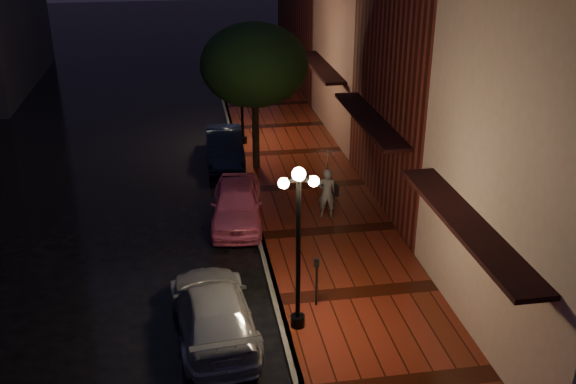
{
  "coord_description": "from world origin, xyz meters",
  "views": [
    {
      "loc": [
        -2.07,
        -18.24,
        9.82
      ],
      "look_at": [
        1.0,
        0.5,
        1.4
      ],
      "focal_mm": 40.0,
      "sensor_mm": 36.0,
      "label": 1
    }
  ],
  "objects_px": {
    "streetlamp_far": "(242,90)",
    "navy_car": "(224,146)",
    "street_tree": "(255,67)",
    "pink_car": "(237,204)",
    "woman_with_umbrella": "(328,173)",
    "silver_car": "(213,311)",
    "parking_meter": "(317,277)",
    "streetlamp_near": "(298,240)"
  },
  "relations": [
    {
      "from": "streetlamp_near",
      "to": "silver_car",
      "type": "xyz_separation_m",
      "value": [
        -2.09,
        0.23,
        -1.93
      ]
    },
    {
      "from": "street_tree",
      "to": "silver_car",
      "type": "height_order",
      "value": "street_tree"
    },
    {
      "from": "streetlamp_far",
      "to": "silver_car",
      "type": "bearing_deg",
      "value": -98.64
    },
    {
      "from": "pink_car",
      "to": "navy_car",
      "type": "distance_m",
      "value": 5.83
    },
    {
      "from": "silver_car",
      "to": "parking_meter",
      "type": "height_order",
      "value": "parking_meter"
    },
    {
      "from": "streetlamp_far",
      "to": "street_tree",
      "type": "height_order",
      "value": "street_tree"
    },
    {
      "from": "streetlamp_far",
      "to": "navy_car",
      "type": "bearing_deg",
      "value": -117.72
    },
    {
      "from": "navy_car",
      "to": "streetlamp_far",
      "type": "bearing_deg",
      "value": 63.07
    },
    {
      "from": "navy_car",
      "to": "parking_meter",
      "type": "bearing_deg",
      "value": -81.18
    },
    {
      "from": "streetlamp_near",
      "to": "navy_car",
      "type": "height_order",
      "value": "streetlamp_near"
    },
    {
      "from": "street_tree",
      "to": "woman_with_umbrella",
      "type": "bearing_deg",
      "value": -69.88
    },
    {
      "from": "silver_car",
      "to": "parking_meter",
      "type": "xyz_separation_m",
      "value": [
        2.74,
        0.62,
        0.33
      ]
    },
    {
      "from": "navy_car",
      "to": "silver_car",
      "type": "xyz_separation_m",
      "value": [
        -1.14,
        -11.96,
        -0.02
      ]
    },
    {
      "from": "streetlamp_near",
      "to": "streetlamp_far",
      "type": "height_order",
      "value": "same"
    },
    {
      "from": "navy_car",
      "to": "parking_meter",
      "type": "height_order",
      "value": "parking_meter"
    },
    {
      "from": "streetlamp_far",
      "to": "woman_with_umbrella",
      "type": "relative_size",
      "value": 1.77
    },
    {
      "from": "navy_car",
      "to": "woman_with_umbrella",
      "type": "distance_m",
      "value": 6.95
    },
    {
      "from": "street_tree",
      "to": "pink_car",
      "type": "height_order",
      "value": "street_tree"
    },
    {
      "from": "pink_car",
      "to": "silver_car",
      "type": "height_order",
      "value": "pink_car"
    },
    {
      "from": "pink_car",
      "to": "silver_car",
      "type": "distance_m",
      "value": 6.23
    },
    {
      "from": "street_tree",
      "to": "woman_with_umbrella",
      "type": "relative_size",
      "value": 2.38
    },
    {
      "from": "streetlamp_far",
      "to": "navy_car",
      "type": "relative_size",
      "value": 1.02
    },
    {
      "from": "streetlamp_near",
      "to": "streetlamp_far",
      "type": "distance_m",
      "value": 14.0
    },
    {
      "from": "woman_with_umbrella",
      "to": "parking_meter",
      "type": "bearing_deg",
      "value": 86.34
    },
    {
      "from": "navy_car",
      "to": "silver_car",
      "type": "bearing_deg",
      "value": -94.67
    },
    {
      "from": "streetlamp_far",
      "to": "street_tree",
      "type": "relative_size",
      "value": 0.74
    },
    {
      "from": "streetlamp_near",
      "to": "woman_with_umbrella",
      "type": "bearing_deg",
      "value": 70.98
    },
    {
      "from": "navy_car",
      "to": "woman_with_umbrella",
      "type": "height_order",
      "value": "woman_with_umbrella"
    },
    {
      "from": "streetlamp_far",
      "to": "navy_car",
      "type": "height_order",
      "value": "streetlamp_far"
    },
    {
      "from": "streetlamp_far",
      "to": "pink_car",
      "type": "xyz_separation_m",
      "value": [
        -0.95,
        -7.64,
        -1.89
      ]
    },
    {
      "from": "silver_car",
      "to": "parking_meter",
      "type": "relative_size",
      "value": 3.3
    },
    {
      "from": "streetlamp_near",
      "to": "woman_with_umbrella",
      "type": "relative_size",
      "value": 1.77
    },
    {
      "from": "woman_with_umbrella",
      "to": "street_tree",
      "type": "bearing_deg",
      "value": -58.12
    },
    {
      "from": "street_tree",
      "to": "parking_meter",
      "type": "xyz_separation_m",
      "value": [
        0.39,
        -10.14,
        -3.24
      ]
    },
    {
      "from": "streetlamp_near",
      "to": "parking_meter",
      "type": "xyz_separation_m",
      "value": [
        0.65,
        0.85,
        -1.6
      ]
    },
    {
      "from": "streetlamp_far",
      "to": "silver_car",
      "type": "xyz_separation_m",
      "value": [
        -2.09,
        -13.77,
        -1.93
      ]
    },
    {
      "from": "street_tree",
      "to": "streetlamp_near",
      "type": "bearing_deg",
      "value": -91.35
    },
    {
      "from": "streetlamp_far",
      "to": "street_tree",
      "type": "bearing_deg",
      "value": -85.09
    },
    {
      "from": "parking_meter",
      "to": "streetlamp_near",
      "type": "bearing_deg",
      "value": -108.05
    },
    {
      "from": "woman_with_umbrella",
      "to": "parking_meter",
      "type": "height_order",
      "value": "woman_with_umbrella"
    },
    {
      "from": "pink_car",
      "to": "woman_with_umbrella",
      "type": "bearing_deg",
      "value": -0.02
    },
    {
      "from": "streetlamp_near",
      "to": "street_tree",
      "type": "bearing_deg",
      "value": 88.65
    }
  ]
}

